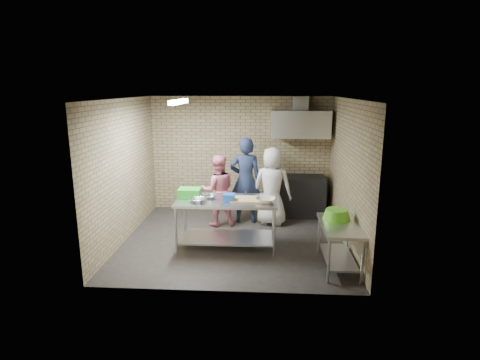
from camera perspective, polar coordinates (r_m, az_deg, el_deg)
name	(u,v)px	position (r m, az deg, el deg)	size (l,w,h in m)	color
floor	(234,240)	(7.77, -0.84, -8.61)	(4.20, 4.20, 0.00)	black
ceiling	(234,98)	(7.22, -0.91, 11.70)	(4.20, 4.20, 0.00)	black
back_wall	(240,154)	(9.34, 0.07, 3.74)	(4.20, 0.06, 2.70)	#98865F
front_wall	(223,202)	(5.45, -2.49, -3.26)	(4.20, 0.06, 2.70)	#98865F
left_wall	(124,171)	(7.82, -16.40, 1.32)	(0.06, 4.00, 2.70)	#98865F
right_wall	(348,173)	(7.52, 15.30, 0.92)	(0.06, 4.00, 2.70)	#98865F
prep_table	(227,223)	(7.30, -1.90, -6.27)	(1.82, 0.91, 0.91)	#ADAFB4
side_counter	(339,246)	(6.71, 14.12, -9.24)	(0.60, 1.20, 0.75)	silver
stove	(298,196)	(9.21, 8.36, -2.28)	(1.20, 0.70, 0.90)	black
range_hood	(300,124)	(8.96, 8.69, 8.03)	(1.30, 0.60, 0.60)	silver
hood_duct	(300,103)	(9.08, 8.71, 10.94)	(0.35, 0.30, 0.30)	#A5A8AD
wall_shelf	(312,131)	(9.20, 10.42, 6.96)	(0.80, 0.20, 0.04)	#3F2B19
fluorescent_fixture	(179,102)	(7.36, -8.84, 11.12)	(0.10, 1.25, 0.08)	white
green_crate	(190,193)	(7.35, -7.28, -1.85)	(0.40, 0.30, 0.16)	green
blue_tub	(229,198)	(7.05, -1.60, -2.55)	(0.20, 0.20, 0.13)	blue
cutting_board	(246,199)	(7.12, 0.86, -2.81)	(0.56, 0.43, 0.03)	tan
mixing_bowl_a	(198,200)	(7.03, -6.15, -2.92)	(0.28, 0.28, 0.07)	#B9BBC0
mixing_bowl_b	(211,197)	(7.24, -4.26, -2.42)	(0.22, 0.22, 0.07)	silver
ceramic_bowl	(265,200)	(6.98, 3.69, -2.93)	(0.35, 0.35, 0.09)	beige
green_basin	(337,214)	(6.78, 13.80, -4.84)	(0.46, 0.46, 0.17)	#59C626
bottle_red	(301,126)	(9.16, 8.88, 7.69)	(0.07, 0.07, 0.18)	#B22619
man_navy	(246,180)	(8.52, 0.80, -0.05)	(0.68, 0.45, 1.87)	#161B37
woman_pink	(218,191)	(8.36, -3.21, -1.53)	(0.74, 0.58, 1.53)	#D97388
woman_white	(272,186)	(8.43, 4.66, -0.89)	(0.82, 0.53, 1.68)	silver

